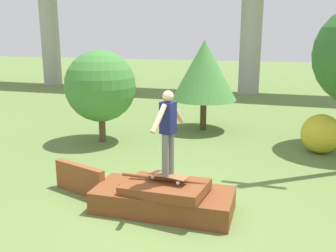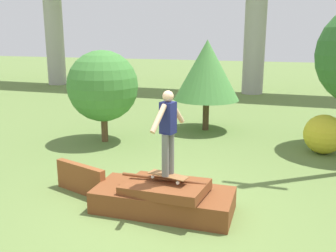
{
  "view_description": "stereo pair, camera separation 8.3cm",
  "coord_description": "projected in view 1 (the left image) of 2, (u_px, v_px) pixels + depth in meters",
  "views": [
    {
      "loc": [
        1.93,
        -5.8,
        3.04
      ],
      "look_at": [
        0.11,
        -0.07,
        1.57
      ],
      "focal_mm": 40.0,
      "sensor_mm": 36.0,
      "label": 1
    },
    {
      "loc": [
        2.01,
        -5.77,
        3.04
      ],
      "look_at": [
        0.11,
        -0.07,
        1.57
      ],
      "focal_mm": 40.0,
      "sensor_mm": 36.0,
      "label": 2
    }
  ],
  "objects": [
    {
      "name": "tree_behind_left",
      "position": [
        100.0,
        86.0,
        10.58
      ],
      "size": [
        2.02,
        2.02,
        2.64
      ],
      "color": "brown",
      "rests_on": "ground_plane"
    },
    {
      "name": "ground_plane",
      "position": [
        163.0,
        210.0,
        6.65
      ],
      "size": [
        80.0,
        80.0,
        0.0
      ],
      "primitive_type": "plane",
      "color": "olive"
    },
    {
      "name": "bush_yellow_flowering",
      "position": [
        321.0,
        134.0,
        9.81
      ],
      "size": [
        1.03,
        1.03,
        1.03
      ],
      "color": "gold",
      "rests_on": "ground_plane"
    },
    {
      "name": "skateboard",
      "position": [
        168.0,
        175.0,
        6.39
      ],
      "size": [
        0.75,
        0.39,
        0.09
      ],
      "color": "brown",
      "rests_on": "scrap_pile"
    },
    {
      "name": "tree_mid_back",
      "position": [
        204.0,
        70.0,
        11.87
      ],
      "size": [
        2.1,
        2.1,
        2.9
      ],
      "color": "#4C3823",
      "rests_on": "ground_plane"
    },
    {
      "name": "skater",
      "position": [
        168.0,
        128.0,
        6.19
      ],
      "size": [
        0.32,
        0.97,
        1.45
      ],
      "color": "slate",
      "rests_on": "skateboard"
    },
    {
      "name": "scrap_pile",
      "position": [
        163.0,
        198.0,
        6.58
      ],
      "size": [
        2.47,
        1.16,
        0.63
      ],
      "color": "brown",
      "rests_on": "ground_plane"
    },
    {
      "name": "scrap_plank_loose",
      "position": [
        80.0,
        179.0,
        7.31
      ],
      "size": [
        1.23,
        0.5,
        0.59
      ],
      "color": "brown",
      "rests_on": "ground_plane"
    }
  ]
}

